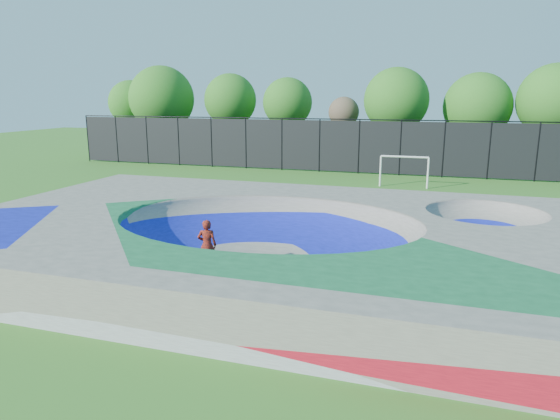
{
  "coord_description": "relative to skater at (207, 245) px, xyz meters",
  "views": [
    {
      "loc": [
        5.63,
        -16.15,
        5.73
      ],
      "look_at": [
        -0.45,
        3.0,
        1.1
      ],
      "focal_mm": 32.0,
      "sensor_mm": 36.0,
      "label": 1
    }
  ],
  "objects": [
    {
      "name": "fence",
      "position": [
        1.49,
        22.75,
        1.23
      ],
      "size": [
        48.09,
        0.09,
        4.04
      ],
      "color": "black",
      "rests_on": "ground"
    },
    {
      "name": "skate_deck",
      "position": [
        1.49,
        1.75,
        -0.12
      ],
      "size": [
        22.0,
        14.0,
        1.5
      ],
      "primitive_type": "cube",
      "color": "gray",
      "rests_on": "ground"
    },
    {
      "name": "ground",
      "position": [
        1.49,
        1.75,
        -0.87
      ],
      "size": [
        120.0,
        120.0,
        0.0
      ],
      "primitive_type": "plane",
      "color": "#2C651C",
      "rests_on": "ground"
    },
    {
      "name": "soccer_goal",
      "position": [
        5.14,
        17.81,
        0.53
      ],
      "size": [
        3.05,
        0.12,
        2.01
      ],
      "color": "silver",
      "rests_on": "ground"
    },
    {
      "name": "skater",
      "position": [
        0.0,
        0.0,
        0.0
      ],
      "size": [
        0.73,
        0.58,
        1.74
      ],
      "primitive_type": "imported",
      "rotation": [
        0.0,
        0.0,
        3.43
      ],
      "color": "red",
      "rests_on": "ground"
    },
    {
      "name": "treeline",
      "position": [
        1.67,
        27.96,
        4.33
      ],
      "size": [
        52.51,
        7.24,
        8.42
      ],
      "color": "#4D3B26",
      "rests_on": "ground"
    },
    {
      "name": "skateboard",
      "position": [
        0.0,
        0.0,
        -0.85
      ],
      "size": [
        0.81,
        0.46,
        0.05
      ],
      "primitive_type": "cube",
      "rotation": [
        0.0,
        0.0,
        0.33
      ],
      "color": "black",
      "rests_on": "ground"
    }
  ]
}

